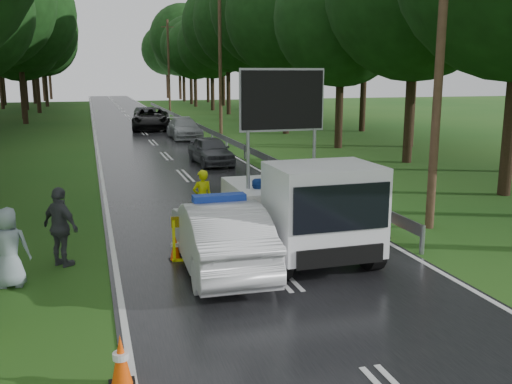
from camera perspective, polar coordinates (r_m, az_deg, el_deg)
name	(u,v)px	position (r m, az deg, el deg)	size (l,w,h in m)	color
ground	(274,268)	(12.68, 1.80, -7.65)	(160.00, 160.00, 0.00)	#1C4E16
road	(144,133)	(41.74, -11.15, 5.80)	(7.00, 140.00, 0.02)	black
guardrail	(196,125)	(41.85, -6.05, 6.71)	(0.12, 60.06, 0.70)	gray
utility_pole_near	(441,40)	(16.09, 18.02, 14.25)	(1.40, 0.24, 10.00)	#43301F
utility_pole_mid	(220,61)	(40.36, -3.61, 12.99)	(1.40, 0.24, 10.00)	#43301F
utility_pole_far	(169,65)	(65.97, -8.73, 12.41)	(1.40, 0.24, 10.00)	#43301F
police_sedan	(220,235)	(12.45, -3.66, -4.35)	(1.71, 4.64, 1.67)	silver
work_truck	(301,206)	(13.43, 4.51, -1.39)	(2.48, 5.42, 4.29)	gray
barrier	(228,224)	(13.15, -2.85, -3.25)	(2.59, 0.10, 1.07)	#FAFF0D
officer	(202,198)	(16.02, -5.38, -0.59)	(0.58, 0.38, 1.59)	#D1DE0C
civilian	(259,210)	(14.56, 0.33, -1.76)	(0.78, 0.61, 1.61)	#1944A7
bystander_mid	(61,227)	(13.30, -18.94, -3.33)	(1.05, 0.44, 1.79)	#43454B
bystander_right	(9,248)	(12.40, -23.51, -5.13)	(0.80, 0.52, 1.64)	#899BA5
queue_car_first	(211,150)	(26.95, -4.54, 4.16)	(1.54, 3.83, 1.30)	#44454C
queue_car_second	(184,128)	(37.86, -7.19, 6.33)	(1.86, 4.59, 1.33)	#9FA2A7
queue_car_third	(151,119)	(44.22, -10.46, 7.21)	(2.72, 5.91, 1.64)	black
queue_car_fourth	(146,115)	(50.20, -10.92, 7.55)	(1.42, 4.07, 1.34)	#383A3F
cone_near_left	(121,362)	(8.31, -13.35, -16.18)	(0.36, 0.36, 0.76)	black
cone_center	(238,230)	(14.32, -1.86, -3.84)	(0.35, 0.35, 0.75)	black
cone_far	(259,203)	(17.19, 0.26, -1.13)	(0.36, 0.36, 0.77)	black
cone_left_mid	(175,248)	(13.23, -8.08, -5.52)	(0.30, 0.30, 0.64)	black
cone_right	(384,226)	(15.26, 12.64, -3.32)	(0.31, 0.31, 0.65)	black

